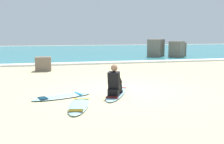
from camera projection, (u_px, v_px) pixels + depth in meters
ground_plane at (122, 91)px, 9.23m from camera, size 80.00×80.00×0.00m
sea at (67, 51)px, 30.65m from camera, size 80.00×28.00×0.10m
breaking_foam at (85, 63)px, 17.51m from camera, size 80.00×0.90×0.11m
surfboard_main at (116, 93)px, 8.74m from camera, size 1.52×2.52×0.08m
surfer_seated at (115, 83)px, 8.26m from camera, size 0.63×0.77×0.95m
surfboard_spare_near at (79, 105)px, 7.22m from camera, size 1.00×2.07×0.08m
surfboard_spare_far at (62, 96)px, 8.21m from camera, size 1.98×1.12×0.08m
rock_outcrop_distant at (166, 49)px, 22.47m from camera, size 3.91×2.76×1.53m
shoreline_rock at (43, 64)px, 14.22m from camera, size 0.85×0.71×0.75m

